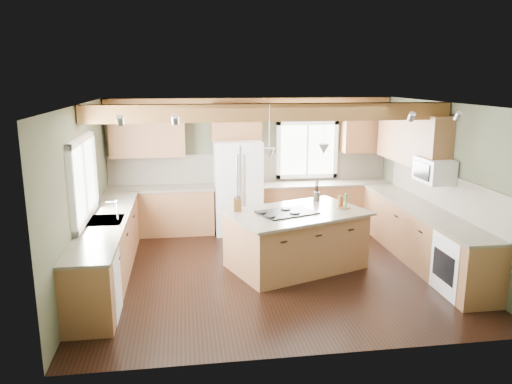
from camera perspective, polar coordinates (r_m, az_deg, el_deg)
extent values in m
plane|color=black|center=(7.99, 1.81, -8.93)|extent=(5.60, 5.60, 0.00)
plane|color=silver|center=(7.42, 1.96, 10.03)|extent=(5.60, 5.60, 0.00)
plane|color=#424732|center=(10.02, -0.63, 3.34)|extent=(5.60, 0.00, 5.60)
plane|color=#424732|center=(7.63, -19.29, -0.49)|extent=(0.00, 5.00, 5.00)
plane|color=#424732|center=(8.54, 20.72, 0.78)|extent=(0.00, 5.00, 5.00)
cube|color=brown|center=(7.53, 1.81, 9.08)|extent=(5.55, 0.26, 0.26)
cube|color=brown|center=(9.79, -0.57, 10.41)|extent=(5.55, 0.20, 0.10)
cube|color=brown|center=(10.02, -0.61, 2.82)|extent=(5.58, 0.03, 0.58)
cube|color=brown|center=(8.59, 20.42, 0.26)|extent=(0.03, 3.70, 0.58)
cube|color=brown|center=(9.84, -10.77, -2.21)|extent=(2.02, 0.60, 0.88)
cube|color=#4C4537|center=(9.73, -10.89, 0.41)|extent=(2.06, 0.64, 0.04)
cube|color=brown|center=(10.22, 7.92, -1.53)|extent=(2.62, 0.60, 0.88)
cube|color=#4C4537|center=(10.12, 8.00, 0.99)|extent=(2.66, 0.64, 0.04)
cube|color=brown|center=(7.86, -16.60, -6.44)|extent=(0.60, 3.70, 0.88)
cube|color=#4C4537|center=(7.73, -16.82, -3.22)|extent=(0.64, 3.74, 0.04)
cube|color=brown|center=(8.66, 18.36, -4.77)|extent=(0.60, 3.70, 0.88)
cube|color=#4C4537|center=(8.53, 18.58, -1.83)|extent=(0.64, 3.74, 0.04)
cube|color=brown|center=(9.70, -12.31, 6.59)|extent=(1.40, 0.35, 0.90)
cube|color=brown|center=(9.71, -2.27, 8.07)|extent=(0.96, 0.35, 0.70)
cube|color=brown|center=(9.15, 17.38, 5.93)|extent=(0.35, 2.20, 0.90)
cube|color=brown|center=(10.33, 12.35, 6.97)|extent=(0.90, 0.35, 0.90)
cube|color=white|center=(7.62, -19.21, 1.43)|extent=(0.04, 1.60, 1.05)
cube|color=white|center=(10.18, 5.84, 4.84)|extent=(1.10, 0.04, 1.00)
cube|color=#262628|center=(7.72, -16.82, -3.18)|extent=(0.50, 0.65, 0.03)
cylinder|color=#B2B2B7|center=(7.66, -15.56, -2.11)|extent=(0.02, 0.02, 0.28)
cube|color=white|center=(6.67, -18.07, -10.21)|extent=(0.60, 0.60, 0.84)
cube|color=white|center=(7.58, 22.65, -7.73)|extent=(0.60, 0.72, 0.84)
cube|color=white|center=(8.35, 19.69, 2.35)|extent=(0.40, 0.70, 0.38)
cone|color=#B2B2B7|center=(7.41, 1.52, 4.43)|extent=(0.18, 0.18, 0.16)
cone|color=#B2B2B7|center=(7.95, 7.74, 4.91)|extent=(0.18, 0.18, 0.16)
cube|color=silver|center=(9.69, -2.08, 0.59)|extent=(0.90, 0.74, 1.80)
cube|color=brown|center=(8.00, 4.54, -5.57)|extent=(2.29, 1.83, 0.88)
cube|color=#4C4537|center=(7.87, 4.60, -2.39)|extent=(2.46, 2.01, 0.04)
cube|color=black|center=(7.78, 3.59, -2.34)|extent=(1.01, 0.84, 0.02)
cube|color=brown|center=(7.85, -2.17, -1.51)|extent=(0.13, 0.10, 0.20)
cylinder|color=#423B34|center=(8.57, 6.94, -0.49)|extent=(0.13, 0.13, 0.16)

